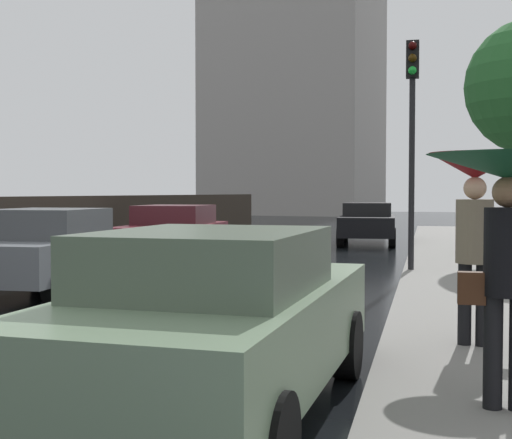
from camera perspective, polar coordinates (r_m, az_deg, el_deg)
car_black_near_kerb at (r=23.59m, az=9.08°, el=-0.28°), size 2.03×3.98×1.39m
car_green_far_ahead at (r=5.43m, az=-3.11°, el=-8.23°), size 1.92×4.20×1.46m
car_maroon_behind_camera at (r=17.07m, az=-6.81°, el=-1.14°), size 2.09×4.27×1.43m
car_grey_far_lane at (r=12.42m, az=-16.55°, el=-2.40°), size 1.98×3.96×1.46m
pedestrian_with_umbrella_near at (r=7.58m, az=17.48°, el=1.87°), size 0.95×0.95×2.01m
pedestrian_with_umbrella_far at (r=5.40m, az=19.86°, el=1.42°), size 1.18×1.18×1.88m
traffic_light at (r=14.83m, az=12.65°, el=8.50°), size 0.26×0.39×4.70m
distant_tower at (r=57.79m, az=3.10°, el=16.85°), size 14.21×11.23×37.71m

